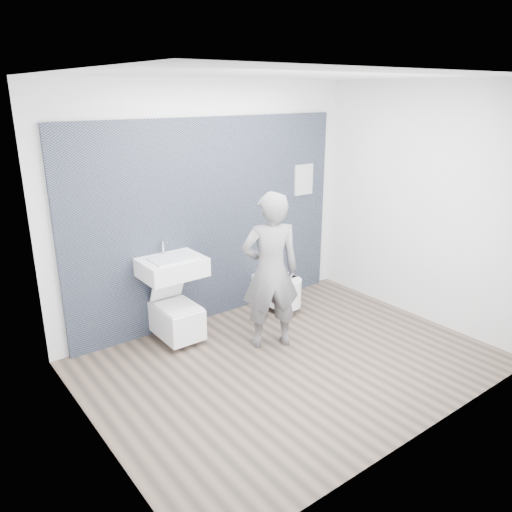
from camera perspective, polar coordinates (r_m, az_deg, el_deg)
ground at (r=5.30m, az=4.01°, el=-11.99°), size 4.00×4.00×0.00m
room_shell at (r=4.66m, az=4.48°, el=6.77°), size 4.00×4.00×4.00m
tile_wall at (r=6.34m, az=-4.78°, el=-6.60°), size 3.60×0.06×2.40m
washbasin at (r=5.47m, az=-9.57°, el=-1.21°), size 0.67×0.50×0.50m
toilet_square at (r=5.67m, az=-9.05°, el=-7.05°), size 0.41×0.59×0.76m
toilet_rounded at (r=6.38m, az=2.70°, el=-3.84°), size 0.39×0.66×0.36m
info_placard at (r=7.10m, az=5.09°, el=-3.80°), size 0.30×0.03×0.40m
visitor at (r=5.27m, az=1.66°, el=-1.75°), size 0.74×0.63×1.72m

